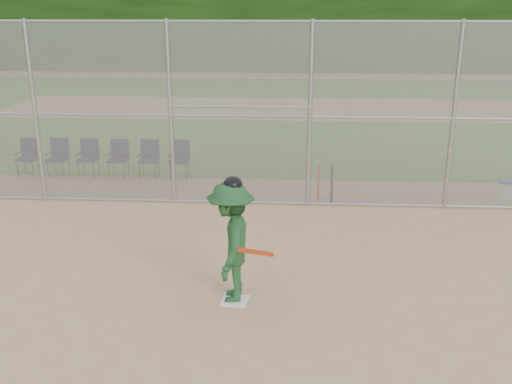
# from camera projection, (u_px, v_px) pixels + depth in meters

# --- Properties ---
(ground) EXTENTS (100.00, 100.00, 0.00)m
(ground) POSITION_uv_depth(u_px,v_px,m) (245.00, 320.00, 8.04)
(ground) COLOR tan
(ground) RESTS_ON ground
(grass_strip) EXTENTS (100.00, 100.00, 0.00)m
(grass_strip) POSITION_uv_depth(u_px,v_px,m) (277.00, 108.00, 25.14)
(grass_strip) COLOR #37691F
(grass_strip) RESTS_ON ground
(dirt_patch_far) EXTENTS (24.00, 24.00, 0.00)m
(dirt_patch_far) POSITION_uv_depth(u_px,v_px,m) (277.00, 108.00, 25.14)
(dirt_patch_far) COLOR tan
(dirt_patch_far) RESTS_ON ground
(backstop_fence) EXTENTS (16.09, 0.09, 4.00)m
(backstop_fence) POSITION_uv_depth(u_px,v_px,m) (263.00, 113.00, 12.16)
(backstop_fence) COLOR gray
(backstop_fence) RESTS_ON ground
(home_plate) EXTENTS (0.43, 0.43, 0.02)m
(home_plate) POSITION_uv_depth(u_px,v_px,m) (235.00, 300.00, 8.57)
(home_plate) COLOR white
(home_plate) RESTS_ON ground
(batter_at_plate) EXTENTS (0.99, 1.35, 1.93)m
(batter_at_plate) POSITION_uv_depth(u_px,v_px,m) (231.00, 242.00, 8.36)
(batter_at_plate) COLOR #1E4B25
(batter_at_plate) RESTS_ON ground
(water_cooler) EXTENTS (0.35, 0.35, 0.44)m
(water_cooler) POSITION_uv_depth(u_px,v_px,m) (506.00, 190.00, 13.11)
(water_cooler) COLOR white
(water_cooler) RESTS_ON ground
(spare_bats) EXTENTS (0.36, 0.34, 0.83)m
(spare_bats) POSITION_uv_depth(u_px,v_px,m) (325.00, 183.00, 12.92)
(spare_bats) COLOR #D84C14
(spare_bats) RESTS_ON ground
(chair_0) EXTENTS (0.54, 0.52, 0.96)m
(chair_0) POSITION_uv_depth(u_px,v_px,m) (27.00, 158.00, 14.90)
(chair_0) COLOR #0F0F39
(chair_0) RESTS_ON ground
(chair_1) EXTENTS (0.54, 0.52, 0.96)m
(chair_1) POSITION_uv_depth(u_px,v_px,m) (57.00, 158.00, 14.85)
(chair_1) COLOR #0F0F39
(chair_1) RESTS_ON ground
(chair_2) EXTENTS (0.54, 0.52, 0.96)m
(chair_2) POSITION_uv_depth(u_px,v_px,m) (88.00, 158.00, 14.80)
(chair_2) COLOR #0F0F39
(chair_2) RESTS_ON ground
(chair_3) EXTENTS (0.54, 0.52, 0.96)m
(chair_3) POSITION_uv_depth(u_px,v_px,m) (118.00, 159.00, 14.76)
(chair_3) COLOR #0F0F39
(chair_3) RESTS_ON ground
(chair_4) EXTENTS (0.54, 0.52, 0.96)m
(chair_4) POSITION_uv_depth(u_px,v_px,m) (149.00, 159.00, 14.71)
(chair_4) COLOR #0F0F39
(chair_4) RESTS_ON ground
(chair_5) EXTENTS (0.54, 0.52, 0.96)m
(chair_5) POSITION_uv_depth(u_px,v_px,m) (179.00, 160.00, 14.66)
(chair_5) COLOR #0F0F39
(chair_5) RESTS_ON ground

